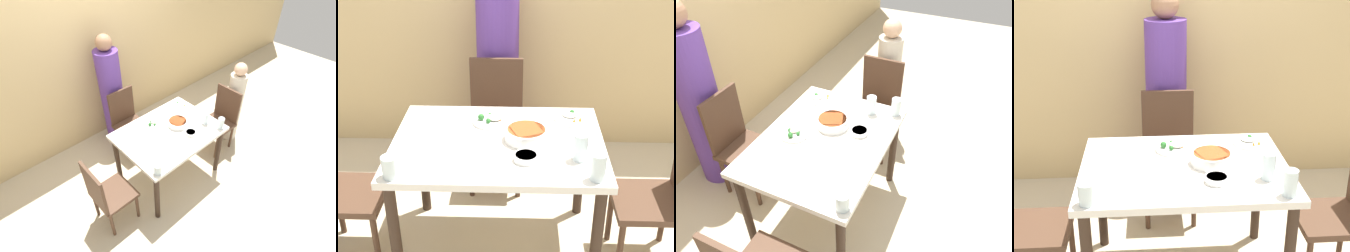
{
  "view_description": "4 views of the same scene",
  "coord_description": "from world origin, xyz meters",
  "views": [
    {
      "loc": [
        -1.54,
        -1.66,
        2.78
      ],
      "look_at": [
        -0.09,
        -0.09,
        0.95
      ],
      "focal_mm": 28.0,
      "sensor_mm": 36.0,
      "label": 1
    },
    {
      "loc": [
        0.12,
        -2.23,
        2.02
      ],
      "look_at": [
        0.05,
        -0.05,
        0.88
      ],
      "focal_mm": 50.0,
      "sensor_mm": 36.0,
      "label": 2
    },
    {
      "loc": [
        -1.54,
        -0.87,
        2.26
      ],
      "look_at": [
        0.12,
        -0.09,
        0.81
      ],
      "focal_mm": 35.0,
      "sensor_mm": 36.0,
      "label": 3
    },
    {
      "loc": [
        -0.19,
        -2.33,
        1.94
      ],
      "look_at": [
        -0.01,
        0.04,
        0.98
      ],
      "focal_mm": 50.0,
      "sensor_mm": 36.0,
      "label": 4
    }
  ],
  "objects": [
    {
      "name": "person_adult",
      "position": [
        -0.05,
        1.1,
        0.75
      ],
      "size": [
        0.31,
        0.31,
        1.6
      ],
      "color": "#5B3893",
      "rests_on": "ground_plane"
    },
    {
      "name": "ground_plane",
      "position": [
        0.0,
        0.0,
        0.0
      ],
      "size": [
        10.0,
        10.0,
        0.0
      ],
      "primitive_type": "plane",
      "color": "beige"
    },
    {
      "name": "glass_water_center",
      "position": [
        0.49,
        -0.36,
        0.83
      ],
      "size": [
        0.07,
        0.07,
        0.14
      ],
      "color": "silver",
      "rests_on": "dining_table"
    },
    {
      "name": "fork_steel",
      "position": [
        -0.32,
        0.3,
        0.76
      ],
      "size": [
        0.18,
        0.06,
        0.01
      ],
      "color": "silver",
      "rests_on": "dining_table"
    },
    {
      "name": "plate_rice_adult",
      "position": [
        -0.05,
        0.22,
        0.78
      ],
      "size": [
        0.22,
        0.22,
        0.06
      ],
      "color": "white",
      "rests_on": "dining_table"
    },
    {
      "name": "glass_water_tall",
      "position": [
        -0.49,
        -0.37,
        0.82
      ],
      "size": [
        0.08,
        0.08,
        0.11
      ],
      "color": "silver",
      "rests_on": "dining_table"
    },
    {
      "name": "person_child",
      "position": [
        1.2,
        -0.07,
        0.58
      ],
      "size": [
        0.23,
        0.23,
        1.23
      ],
      "color": "beige",
      "rests_on": "ground_plane"
    },
    {
      "name": "bowl_curry",
      "position": [
        0.15,
        0.01,
        0.8
      ],
      "size": [
        0.24,
        0.24,
        0.07
      ],
      "color": "white",
      "rests_on": "dining_table"
    },
    {
      "name": "glass_water_short",
      "position": [
        0.43,
        -0.19,
        0.83
      ],
      "size": [
        0.07,
        0.07,
        0.15
      ],
      "color": "silver",
      "rests_on": "dining_table"
    },
    {
      "name": "napkin_folded",
      "position": [
        -0.24,
        -0.07,
        0.76
      ],
      "size": [
        0.14,
        0.14,
        0.01
      ],
      "color": "white",
      "rests_on": "dining_table"
    },
    {
      "name": "chair_child_spot",
      "position": [
        0.92,
        -0.07,
        0.49
      ],
      "size": [
        0.4,
        0.4,
        0.92
      ],
      "rotation": [
        0.0,
        0.0,
        -1.57
      ],
      "color": "#4C3323",
      "rests_on": "ground_plane"
    },
    {
      "name": "plate_rice_child",
      "position": [
        0.43,
        0.27,
        0.77
      ],
      "size": [
        0.23,
        0.23,
        0.05
      ],
      "color": "white",
      "rests_on": "dining_table"
    },
    {
      "name": "chair_adult_spot",
      "position": [
        -0.05,
        0.78,
        0.49
      ],
      "size": [
        0.4,
        0.4,
        0.92
      ],
      "color": "#4C3323",
      "rests_on": "ground_plane"
    },
    {
      "name": "spoon_steel",
      "position": [
        -0.27,
        0.11,
        0.76
      ],
      "size": [
        0.18,
        0.06,
        0.01
      ],
      "color": "silver",
      "rests_on": "dining_table"
    },
    {
      "name": "bowl_rice_small",
      "position": [
        0.15,
        -0.2,
        0.78
      ],
      "size": [
        0.12,
        0.12,
        0.04
      ],
      "color": "white",
      "rests_on": "dining_table"
    },
    {
      "name": "dining_table",
      "position": [
        0.0,
        0.0,
        0.66
      ],
      "size": [
        1.16,
        0.87,
        0.76
      ],
      "color": "silver",
      "rests_on": "ground_plane"
    }
  ]
}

